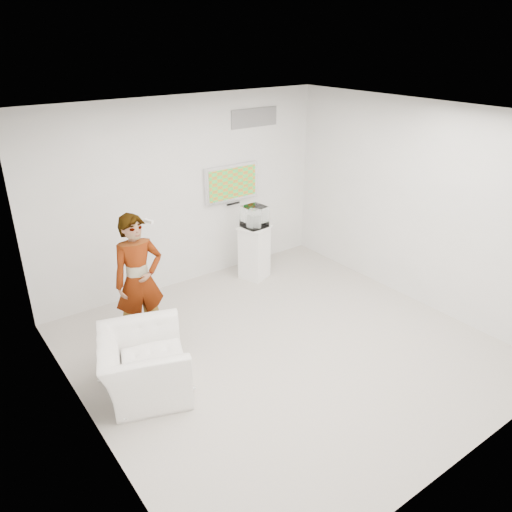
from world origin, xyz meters
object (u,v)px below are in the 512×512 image
at_px(armchair, 144,364).
at_px(person, 139,281).
at_px(pedestal, 254,252).
at_px(floor_uplight, 263,254).
at_px(tv, 231,183).

bearing_deg(armchair, person, -4.28).
height_order(person, pedestal, person).
bearing_deg(floor_uplight, pedestal, -140.13).
bearing_deg(floor_uplight, tv, 166.96).
relative_size(person, floor_uplight, 5.69).
bearing_deg(tv, pedestal, -80.05).
relative_size(armchair, floor_uplight, 3.48).
bearing_deg(armchair, tv, -31.38).
height_order(armchair, floor_uplight, armchair).
distance_m(tv, person, 2.61).
relative_size(tv, armchair, 0.91).
height_order(tv, person, tv).
relative_size(person, armchair, 1.64).
xyz_separation_m(person, pedestal, (2.32, 0.67, -0.44)).
relative_size(tv, pedestal, 1.09).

